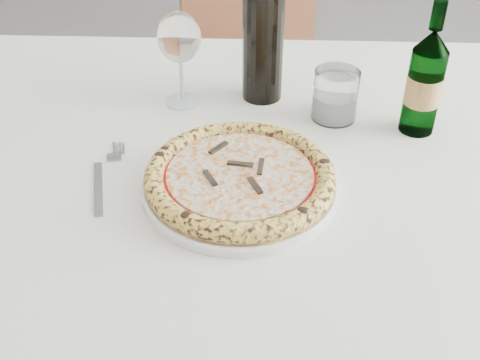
{
  "coord_description": "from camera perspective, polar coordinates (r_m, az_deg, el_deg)",
  "views": [
    {
      "loc": [
        -0.06,
        -1.12,
        1.32
      ],
      "look_at": [
        -0.15,
        -0.4,
        0.78
      ],
      "focal_mm": 45.0,
      "sensor_mm": 36.0,
      "label": 1
    }
  ],
  "objects": [
    {
      "name": "floor",
      "position": [
        1.74,
        6.49,
        -13.52
      ],
      "size": [
        5.0,
        6.0,
        0.02
      ],
      "primitive_type": "cube",
      "color": "#5B5B67",
      "rests_on": "ground"
    },
    {
      "name": "dining_table",
      "position": [
        1.05,
        0.65,
        -1.1
      ],
      "size": [
        1.66,
        1.06,
        0.76
      ],
      "color": "brown",
      "rests_on": "floor"
    },
    {
      "name": "chair_far",
      "position": [
        1.79,
        1.85,
        10.65
      ],
      "size": [
        0.54,
        0.54,
        0.93
      ],
      "color": "brown",
      "rests_on": "floor"
    },
    {
      "name": "plate",
      "position": [
        0.92,
        0.0,
        -0.56
      ],
      "size": [
        0.3,
        0.3,
        0.02
      ],
      "color": "white",
      "rests_on": "dining_table"
    },
    {
      "name": "pizza",
      "position": [
        0.9,
        -0.0,
        0.32
      ],
      "size": [
        0.29,
        0.29,
        0.03
      ],
      "color": "tan",
      "rests_on": "plate"
    },
    {
      "name": "fork",
      "position": [
        0.97,
        -12.8,
        0.22
      ],
      "size": [
        0.05,
        0.19,
        0.0
      ],
      "color": "gray",
      "rests_on": "dining_table"
    },
    {
      "name": "wine_glass",
      "position": [
        1.1,
        -5.79,
        13.12
      ],
      "size": [
        0.08,
        0.08,
        0.18
      ],
      "color": "silver",
      "rests_on": "dining_table"
    },
    {
      "name": "tumbler",
      "position": [
        1.1,
        9.01,
        7.68
      ],
      "size": [
        0.08,
        0.08,
        0.09
      ],
      "color": "white",
      "rests_on": "dining_table"
    },
    {
      "name": "beer_bottle",
      "position": [
        1.07,
        17.12,
        8.86
      ],
      "size": [
        0.06,
        0.06,
        0.23
      ],
      "color": "#1F5525",
      "rests_on": "dining_table"
    },
    {
      "name": "wine_bottle",
      "position": [
        1.12,
        2.22,
        13.89
      ],
      "size": [
        0.08,
        0.08,
        0.31
      ],
      "color": "black",
      "rests_on": "dining_table"
    }
  ]
}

